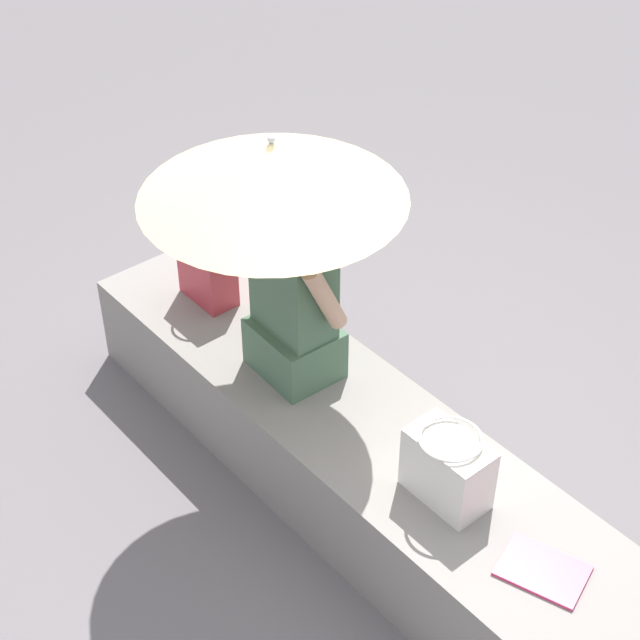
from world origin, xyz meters
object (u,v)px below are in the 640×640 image
person_seated (293,293)px  handbag_black (207,267)px  tote_bag_canvas (448,468)px  magazine (543,570)px  parasol (272,171)px

person_seated → handbag_black: 0.66m
handbag_black → tote_bag_canvas: handbag_black is taller
person_seated → handbag_black: size_ratio=2.63×
tote_bag_canvas → magazine: tote_bag_canvas is taller
magazine → tote_bag_canvas: bearing=162.0°
parasol → tote_bag_canvas: (0.88, 0.05, -0.81)m
parasol → tote_bag_canvas: parasol is taller
handbag_black → tote_bag_canvas: size_ratio=1.12×
parasol → tote_bag_canvas: bearing=3.5°
parasol → tote_bag_canvas: 1.20m
person_seated → parasol: parasol is taller
parasol → magazine: bearing=2.6°
parasol → handbag_black: (-0.61, 0.09, -0.78)m
person_seated → parasol: 0.56m
person_seated → parasol: bearing=-96.0°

